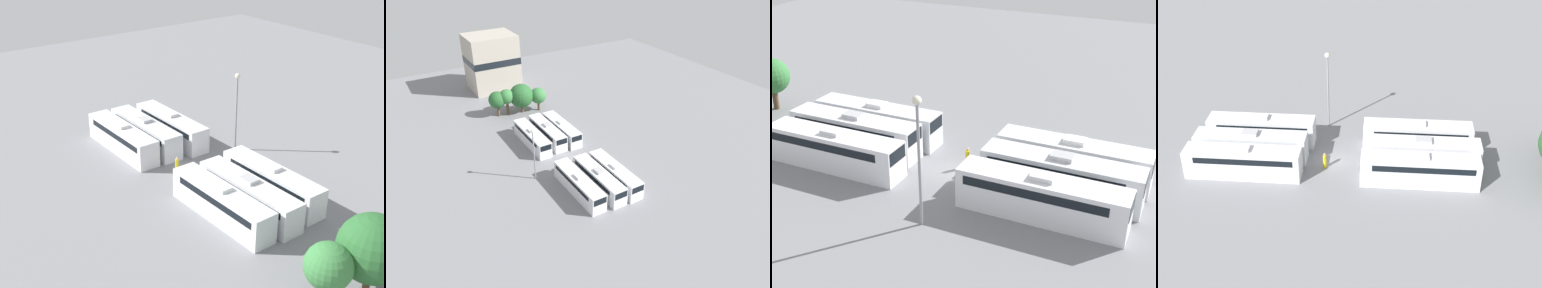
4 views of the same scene
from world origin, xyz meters
TOP-DOWN VIEW (x-y plane):
  - ground_plane at (0.00, 0.00)m, footprint 120.10×120.10m
  - bus_0 at (-3.31, -8.59)m, footprint 2.52×11.84m
  - bus_1 at (0.13, -8.97)m, footprint 2.52×11.84m
  - bus_2 at (3.14, -9.10)m, footprint 2.52×11.84m
  - bus_3 at (-3.29, 8.67)m, footprint 2.52×11.84m
  - bus_4 at (0.15, 9.13)m, footprint 2.52×11.84m
  - bus_5 at (3.13, 8.75)m, footprint 2.52×11.84m
  - worker_person at (1.20, -1.05)m, footprint 0.36×0.36m
  - light_pole at (-7.50, -1.62)m, footprint 0.60×0.60m
  - tree_0 at (-4.35, 23.87)m, footprint 3.71×3.71m
  - tree_1 at (-2.35, 23.32)m, footprint 3.25×3.25m
  - tree_2 at (0.91, 22.98)m, footprint 5.26×5.26m
  - tree_3 at (4.55, 22.09)m, footprint 3.55×3.55m
  - depot_building at (0.68, 40.22)m, footprint 11.75×9.72m

SIDE VIEW (x-z plane):
  - ground_plane at x=0.00m, z-range 0.00..0.00m
  - worker_person at x=1.20m, z-range -0.06..1.69m
  - bus_0 at x=-3.31m, z-range -0.03..3.35m
  - bus_1 at x=0.13m, z-range -0.03..3.35m
  - bus_2 at x=3.14m, z-range -0.03..3.35m
  - bus_3 at x=-3.29m, z-range -0.03..3.35m
  - bus_4 at x=0.15m, z-range -0.03..3.35m
  - bus_5 at x=3.13m, z-range -0.03..3.35m
  - tree_3 at x=4.55m, z-range 0.83..6.11m
  - tree_0 at x=-4.35m, z-range 0.94..6.59m
  - tree_2 at x=0.91m, z-range 0.64..7.20m
  - tree_1 at x=-2.35m, z-range 1.26..7.20m
  - light_pole at x=-7.50m, z-range 1.50..10.74m
  - depot_building at x=0.68m, z-range 0.07..13.61m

